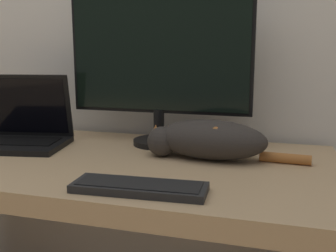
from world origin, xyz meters
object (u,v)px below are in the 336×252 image
(laptop, at_px, (21,132))
(external_keyboard, at_px, (139,187))
(cat, at_px, (207,139))
(monitor, at_px, (159,60))

(laptop, height_order, external_keyboard, laptop)
(cat, bearing_deg, laptop, -175.38)
(monitor, bearing_deg, external_keyboard, -78.18)
(laptop, distance_m, external_keyboard, 0.68)
(monitor, xyz_separation_m, laptop, (-0.49, -0.16, -0.26))
(laptop, bearing_deg, monitor, 8.11)
(laptop, relative_size, cat, 0.71)
(monitor, distance_m, external_keyboard, 0.59)
(monitor, distance_m, cat, 0.36)
(monitor, height_order, external_keyboard, monitor)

